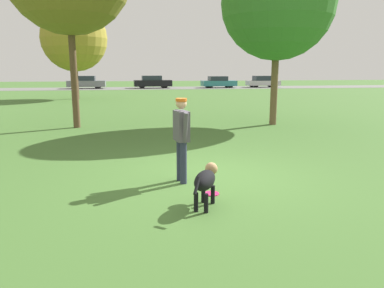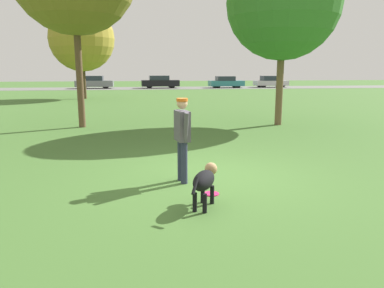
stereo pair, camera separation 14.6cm
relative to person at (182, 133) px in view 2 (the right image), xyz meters
name	(u,v)px [view 2 (the right image)]	position (x,y,z in m)	size (l,w,h in m)	color
ground_plane	(208,177)	(0.57, 0.27, -0.97)	(120.00, 120.00, 0.00)	#426B2D
far_road_strip	(153,88)	(0.57, 35.73, -0.96)	(120.00, 6.00, 0.01)	slate
person	(182,133)	(0.00, 0.00, 0.00)	(0.29, 0.68, 1.64)	#2D334C
dog	(205,180)	(0.21, -1.38, -0.53)	(0.61, 1.05, 0.64)	black
frisbee	(211,194)	(0.43, -0.82, -0.96)	(0.27, 0.27, 0.02)	#E52366
tree_far_left	(82,39)	(-4.86, 21.48, 3.31)	(4.63, 4.63, 6.59)	#4C3826
tree_near_right	(283,3)	(4.59, 7.07, 3.63)	(4.26, 4.26, 6.74)	brown
parked_car_grey	(94,82)	(-5.85, 35.96, -0.29)	(4.08, 1.76, 1.39)	slate
parked_car_black	(160,82)	(1.41, 35.84, -0.28)	(4.28, 1.85, 1.40)	black
parked_car_teal	(226,82)	(8.97, 35.54, -0.33)	(4.01, 1.89, 1.31)	teal
parked_car_silver	(271,82)	(14.45, 35.97, -0.32)	(3.91, 1.81, 1.34)	#B7B7BC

